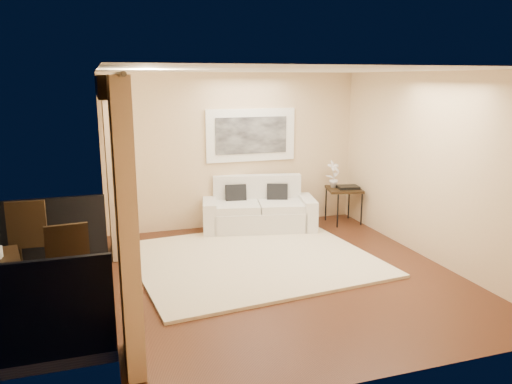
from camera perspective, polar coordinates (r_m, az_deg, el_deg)
floor at (r=6.86m, az=3.26°, el=-9.41°), size 5.00×5.00×0.00m
room_shell at (r=5.91m, az=-16.45°, el=11.58°), size 5.00×6.40×5.00m
balcony at (r=6.46m, az=-25.73°, el=-10.50°), size 1.81×2.60×1.17m
curtains at (r=6.05m, az=-15.55°, el=0.32°), size 0.16×4.80×2.64m
artwork at (r=8.83m, az=-0.58°, el=6.51°), size 1.62×0.07×0.92m
rug at (r=7.36m, az=-0.34°, el=-7.64°), size 3.58×3.19×0.04m
sofa at (r=8.72m, az=0.27°, el=-2.22°), size 2.05×1.21×0.92m
side_table at (r=9.20m, az=10.03°, el=0.09°), size 0.72×0.72×0.65m
tray at (r=9.17m, az=10.46°, el=0.55°), size 0.42×0.34×0.05m
orchid at (r=9.16m, az=8.85°, el=2.01°), size 0.30×0.24×0.49m
balcony_chair_far at (r=7.13m, az=-24.48°, el=-4.30°), size 0.49×0.50×1.09m
balcony_chair_near at (r=5.83m, az=-20.54°, el=-7.89°), size 0.50×0.50×1.05m
glass_b at (r=5.90m, az=-27.24°, el=-6.07°), size 0.06×0.06×0.12m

